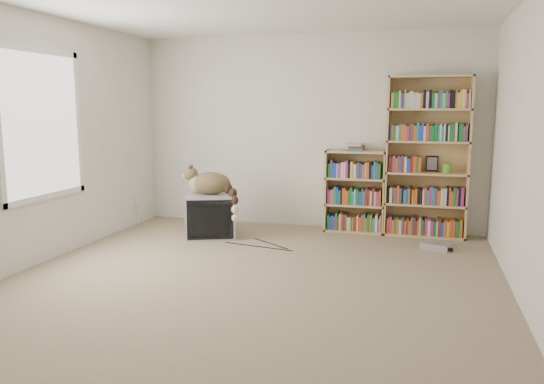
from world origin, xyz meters
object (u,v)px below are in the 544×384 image
(cat, at_px, (214,187))
(bookcase_tall, at_px, (427,162))
(dvd_player, at_px, (437,246))
(bookcase_short, at_px, (355,194))
(crt_tv, at_px, (210,215))

(cat, relative_size, bookcase_tall, 0.41)
(bookcase_tall, bearing_deg, dvd_player, -76.88)
(cat, xyz_separation_m, dvd_player, (2.63, 0.12, -0.58))
(dvd_player, bearing_deg, bookcase_short, 169.60)
(crt_tv, bearing_deg, dvd_player, -19.15)
(cat, height_order, bookcase_short, bookcase_short)
(bookcase_tall, relative_size, bookcase_short, 1.88)
(crt_tv, height_order, cat, cat)
(bookcase_tall, bearing_deg, cat, -163.35)
(bookcase_tall, xyz_separation_m, bookcase_short, (-0.86, -0.00, -0.44))
(bookcase_tall, bearing_deg, bookcase_short, -179.85)
(cat, xyz_separation_m, bookcase_short, (1.63, 0.74, -0.14))
(dvd_player, bearing_deg, crt_tv, -155.81)
(crt_tv, distance_m, dvd_player, 2.69)
(crt_tv, distance_m, cat, 0.36)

